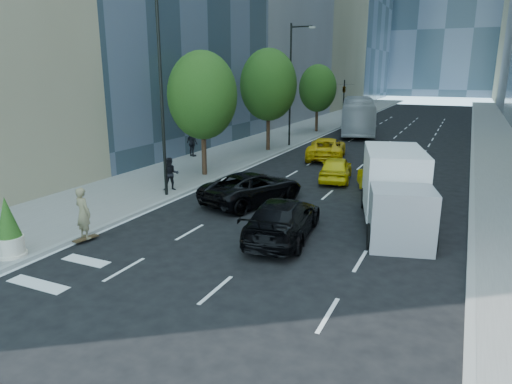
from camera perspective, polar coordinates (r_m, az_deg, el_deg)
The scene contains 21 objects.
ground at distance 17.81m, azimuth -1.45°, elevation -6.19°, with size 160.00×160.00×0.00m, color black.
sidewalk_left at distance 48.20m, azimuth 4.75°, elevation 7.33°, with size 6.00×120.00×0.15m, color slate.
sidewalk_right at distance 45.41m, azimuth 27.97°, elevation 5.18°, with size 4.00×120.00×0.15m, color slate.
lamp_near at distance 23.34m, azimuth -11.45°, elevation 13.17°, with size 2.13×0.22×10.00m.
lamp_far at distance 39.36m, azimuth 4.56°, elevation 14.02°, with size 2.13×0.22×10.00m.
tree_near at distance 28.02m, azimuth -6.72°, elevation 11.88°, with size 4.20×4.20×7.46m.
tree_mid at distance 36.91m, azimuth 1.57°, elevation 13.23°, with size 4.50×4.50×7.99m.
tree_far at distance 49.14m, azimuth 7.71°, elevation 12.72°, with size 3.90×3.90×6.92m.
traffic_signal at distance 56.64m, azimuth 10.96°, elevation 12.47°, with size 2.48×0.53×5.20m.
skateboarder at distance 18.69m, azimuth -20.75°, elevation -2.89°, with size 0.74×0.48×2.02m, color olive.
black_sedan_lincoln at distance 22.70m, azimuth -0.42°, elevation 0.56°, with size 2.59×5.62×1.56m, color black.
black_sedan_mercedes at distance 17.95m, azimuth 3.39°, elevation -3.33°, with size 2.24×5.50×1.60m, color black.
taxi_a at distance 27.77m, azimuth 9.94°, elevation 2.92°, with size 1.75×4.35×1.48m, color #D6BB0B.
taxi_b at distance 24.83m, azimuth 15.44°, elevation 1.35°, with size 1.73×4.95×1.63m, color #D8BF0B.
taxi_c at distance 34.66m, azimuth 8.81°, elevation 5.43°, with size 2.63×5.70×1.58m, color gold.
taxi_d at distance 31.19m, azimuth 16.66°, elevation 3.92°, with size 2.22×5.47×1.59m, color orange.
city_bus at distance 49.83m, azimuth 12.61°, elevation 9.32°, with size 3.09×13.20×3.68m, color #B5B7BB.
box_truck at distance 19.93m, azimuth 16.99°, elevation 0.29°, with size 3.93×6.97×3.16m.
pedestrian_a at distance 24.90m, azimuth -10.61°, elevation 2.22°, with size 0.87×0.68×1.79m, color black.
pedestrian_b at distance 34.68m, azimuth -7.97°, elevation 6.05°, with size 1.16×0.48×1.99m, color black.
planter_shrub at distance 17.91m, azimuth -28.55°, elevation -3.99°, with size 0.89×0.89×2.14m.
Camera 1 is at (7.37, -14.89, 6.42)m, focal length 32.00 mm.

